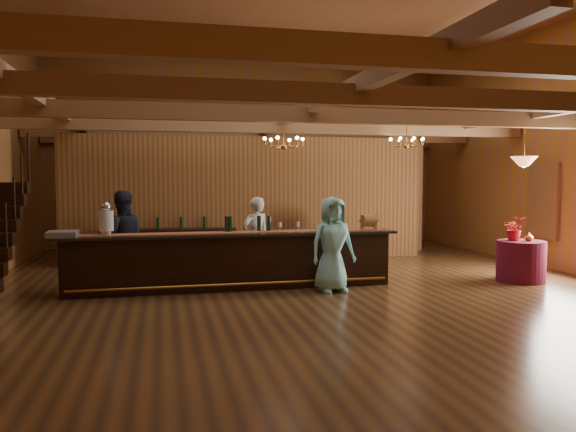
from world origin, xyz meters
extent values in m
plane|color=brown|center=(0.00, 0.00, 0.00)|extent=(14.00, 14.00, 0.00)
cube|color=#9F603B|center=(0.00, 7.00, 2.75)|extent=(12.00, 0.10, 5.50)
cube|color=#9F603B|center=(0.00, -7.00, 2.75)|extent=(12.00, 0.10, 5.50)
cube|color=brown|center=(0.00, -5.50, 3.20)|extent=(11.90, 0.20, 0.28)
cube|color=brown|center=(0.00, -3.00, 3.20)|extent=(11.90, 0.20, 0.28)
cube|color=brown|center=(0.00, -0.50, 3.20)|extent=(11.90, 0.20, 0.28)
cube|color=brown|center=(0.00, 2.00, 3.20)|extent=(11.90, 0.20, 0.28)
cube|color=brown|center=(0.00, 4.50, 3.20)|extent=(11.90, 0.20, 0.28)
cube|color=brown|center=(0.00, 6.80, 3.20)|extent=(11.90, 0.20, 0.28)
cube|color=brown|center=(-4.50, 0.00, 3.34)|extent=(0.18, 13.90, 0.22)
cube|color=brown|center=(0.00, 0.00, 3.34)|extent=(0.18, 13.90, 0.22)
cube|color=brown|center=(4.50, 0.00, 3.34)|extent=(0.18, 13.90, 0.22)
cube|color=brown|center=(-4.50, 4.50, 1.60)|extent=(0.20, 0.20, 3.20)
cube|color=brown|center=(4.50, 4.50, 1.60)|extent=(0.20, 0.20, 3.20)
cube|color=brown|center=(-0.50, 3.50, 1.55)|extent=(9.00, 0.18, 3.10)
cube|color=white|center=(5.95, 1.00, 1.55)|extent=(0.12, 1.05, 1.75)
cube|color=black|center=(1.00, 5.50, 0.55)|extent=(1.20, 0.60, 1.10)
cube|color=#A46F3E|center=(-2.00, 5.50, 0.50)|extent=(1.00, 0.60, 1.00)
cube|color=black|center=(-1.37, 0.13, 0.50)|extent=(6.02, 0.68, 1.00)
cube|color=black|center=(-1.37, 0.13, 1.03)|extent=(6.32, 0.81, 0.05)
cube|color=#9C213D|center=(-1.37, 0.13, 1.06)|extent=(5.92, 0.43, 0.01)
cylinder|color=#BF7C30|center=(-1.37, -0.28, 0.15)|extent=(5.82, 0.08, 0.05)
cylinder|color=silver|center=(-3.61, 0.17, 1.09)|extent=(0.18, 0.18, 0.08)
cylinder|color=silver|center=(-3.61, 0.17, 1.31)|extent=(0.26, 0.26, 0.36)
sphere|color=silver|center=(-3.61, 0.17, 1.56)|extent=(0.18, 0.18, 0.18)
cube|color=gray|center=(-4.33, 0.06, 1.10)|extent=(0.50, 0.50, 0.10)
cube|color=#A46F3E|center=(1.20, 0.09, 1.20)|extent=(0.06, 0.06, 0.30)
cube|color=#A46F3E|center=(1.48, 0.09, 1.20)|extent=(0.06, 0.06, 0.30)
cylinder|color=#A46F3E|center=(1.34, 0.09, 1.23)|extent=(0.24, 0.24, 0.24)
cylinder|color=black|center=(-1.44, 0.25, 1.20)|extent=(0.07, 0.07, 0.30)
cylinder|color=black|center=(-1.38, 0.25, 1.20)|extent=(0.07, 0.07, 0.30)
cylinder|color=black|center=(-0.83, 0.25, 1.20)|extent=(0.07, 0.07, 0.30)
cylinder|color=black|center=(-0.63, 0.25, 1.20)|extent=(0.07, 0.07, 0.30)
cube|color=black|center=(-2.46, 3.13, 0.44)|extent=(3.14, 0.77, 0.87)
cylinder|color=#521328|center=(4.39, -0.44, 0.41)|extent=(0.94, 0.94, 0.82)
cylinder|color=#BF7C30|center=(-0.28, 0.52, 2.94)|extent=(0.02, 0.02, 0.51)
sphere|color=#BF7C30|center=(-0.28, 0.52, 2.69)|extent=(0.12, 0.12, 0.12)
torus|color=#BF7C30|center=(-0.28, 0.52, 2.79)|extent=(0.80, 0.80, 0.04)
cylinder|color=#BF7C30|center=(2.75, 1.47, 2.99)|extent=(0.02, 0.02, 0.41)
sphere|color=#BF7C30|center=(2.75, 1.47, 2.79)|extent=(0.12, 0.12, 0.12)
torus|color=#BF7C30|center=(2.75, 1.47, 2.89)|extent=(0.80, 0.80, 0.04)
cylinder|color=#BF7C30|center=(4.39, -0.44, 2.80)|extent=(0.02, 0.02, 0.80)
cone|color=#E7814B|center=(4.39, -0.44, 2.40)|extent=(0.52, 0.52, 0.20)
imported|color=silver|center=(-0.77, 0.95, 0.84)|extent=(0.73, 0.62, 1.69)
imported|color=#1B1E2E|center=(-3.39, 0.79, 0.92)|extent=(0.99, 0.83, 1.84)
imported|color=#84DAE4|center=(0.39, -0.59, 0.87)|extent=(0.93, 0.69, 1.74)
imported|color=#2C5F1F|center=(1.30, 2.77, 0.68)|extent=(0.79, 0.65, 1.35)
imported|color=red|center=(4.29, -0.35, 1.06)|extent=(0.56, 0.53, 0.49)
imported|color=#BF7C30|center=(4.51, -0.49, 0.96)|extent=(0.16, 0.16, 0.28)
camera|label=1|loc=(-2.64, -10.29, 2.10)|focal=35.00mm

